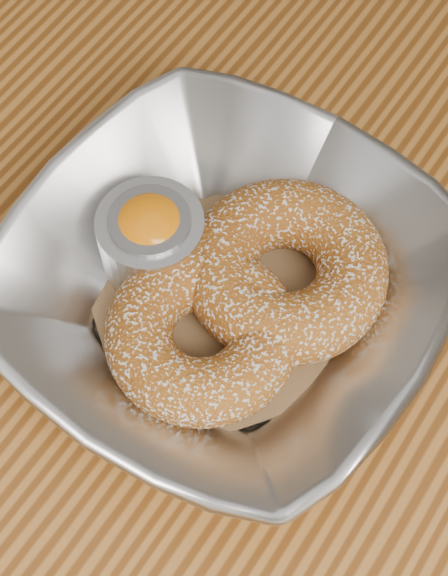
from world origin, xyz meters
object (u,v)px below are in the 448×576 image
Objects in this scene: table at (281,299)px; serving_bowl at (224,289)px; donut_back at (286,269)px; ramekin at (152,238)px; donut_front at (202,333)px.

serving_bowl reaches higher than table.
serving_bowl reaches higher than donut_back.
donut_back is 1.89× the size of ramekin.
donut_back is at bearing 52.69° from serving_bowl.
donut_back is (0.02, 0.03, 0.00)m from serving_bowl.
serving_bowl is at bearing -90.21° from table.
donut_back is 1.08× the size of donut_front.
donut_back reaches higher than table.
serving_bowl is (-0.00, -0.07, 0.13)m from table.
ramekin reaches higher than donut_back.
serving_bowl is at bearing -127.31° from donut_back.
donut_front reaches higher than table.
serving_bowl is at bearing 100.28° from donut_front.
table is at bearing 116.67° from donut_back.
serving_bowl is 2.08× the size of donut_back.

